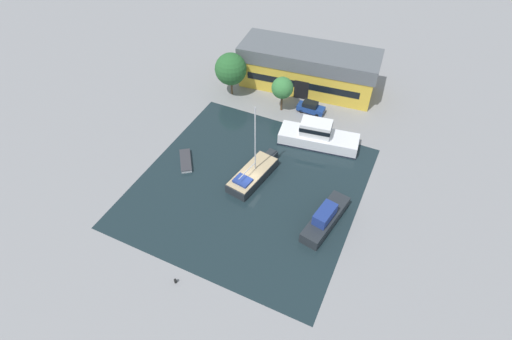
{
  "coord_description": "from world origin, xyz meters",
  "views": [
    {
      "loc": [
        16.13,
        -31.8,
        38.58
      ],
      "look_at": [
        0.0,
        2.15,
        1.0
      ],
      "focal_mm": 28.0,
      "sensor_mm": 36.0,
      "label": 1
    }
  ],
  "objects_px": {
    "quay_tree_by_water": "(231,69)",
    "small_dinghy": "(186,161)",
    "sailboat_moored": "(254,174)",
    "quay_tree_near_building": "(282,88)",
    "cabin_boat": "(325,218)",
    "warehouse_building": "(308,68)",
    "parked_car": "(311,107)",
    "motor_cruiser": "(318,136)"
  },
  "relations": [
    {
      "from": "parked_car",
      "to": "sailboat_moored",
      "type": "relative_size",
      "value": 0.38
    },
    {
      "from": "parked_car",
      "to": "sailboat_moored",
      "type": "height_order",
      "value": "sailboat_moored"
    },
    {
      "from": "sailboat_moored",
      "to": "quay_tree_near_building",
      "type": "bearing_deg",
      "value": 108.36
    },
    {
      "from": "warehouse_building",
      "to": "quay_tree_by_water",
      "type": "distance_m",
      "value": 13.02
    },
    {
      "from": "sailboat_moored",
      "to": "small_dinghy",
      "type": "bearing_deg",
      "value": -162.97
    },
    {
      "from": "warehouse_building",
      "to": "motor_cruiser",
      "type": "xyz_separation_m",
      "value": [
        6.64,
        -13.52,
        -2.17
      ]
    },
    {
      "from": "cabin_boat",
      "to": "warehouse_building",
      "type": "bearing_deg",
      "value": 124.69
    },
    {
      "from": "quay_tree_near_building",
      "to": "small_dinghy",
      "type": "distance_m",
      "value": 18.89
    },
    {
      "from": "quay_tree_by_water",
      "to": "cabin_boat",
      "type": "relative_size",
      "value": 0.84
    },
    {
      "from": "warehouse_building",
      "to": "quay_tree_near_building",
      "type": "distance_m",
      "value": 8.21
    },
    {
      "from": "quay_tree_near_building",
      "to": "motor_cruiser",
      "type": "distance_m",
      "value": 9.99
    },
    {
      "from": "warehouse_building",
      "to": "sailboat_moored",
      "type": "height_order",
      "value": "sailboat_moored"
    },
    {
      "from": "warehouse_building",
      "to": "quay_tree_near_building",
      "type": "height_order",
      "value": "warehouse_building"
    },
    {
      "from": "parked_car",
      "to": "motor_cruiser",
      "type": "bearing_deg",
      "value": 27.08
    },
    {
      "from": "quay_tree_by_water",
      "to": "small_dinghy",
      "type": "distance_m",
      "value": 18.29
    },
    {
      "from": "quay_tree_near_building",
      "to": "sailboat_moored",
      "type": "distance_m",
      "value": 16.2
    },
    {
      "from": "quay_tree_by_water",
      "to": "cabin_boat",
      "type": "height_order",
      "value": "quay_tree_by_water"
    },
    {
      "from": "quay_tree_near_building",
      "to": "sailboat_moored",
      "type": "xyz_separation_m",
      "value": [
        2.56,
        -15.64,
        -3.36
      ]
    },
    {
      "from": "motor_cruiser",
      "to": "parked_car",
      "type": "bearing_deg",
      "value": 18.31
    },
    {
      "from": "quay_tree_near_building",
      "to": "motor_cruiser",
      "type": "relative_size",
      "value": 0.49
    },
    {
      "from": "small_dinghy",
      "to": "cabin_boat",
      "type": "height_order",
      "value": "cabin_boat"
    },
    {
      "from": "quay_tree_near_building",
      "to": "quay_tree_by_water",
      "type": "distance_m",
      "value": 9.35
    },
    {
      "from": "quay_tree_by_water",
      "to": "sailboat_moored",
      "type": "height_order",
      "value": "sailboat_moored"
    },
    {
      "from": "quay_tree_by_water",
      "to": "cabin_boat",
      "type": "bearing_deg",
      "value": -40.43
    },
    {
      "from": "quay_tree_by_water",
      "to": "warehouse_building",
      "type": "bearing_deg",
      "value": 35.12
    },
    {
      "from": "quay_tree_by_water",
      "to": "motor_cruiser",
      "type": "height_order",
      "value": "quay_tree_by_water"
    },
    {
      "from": "warehouse_building",
      "to": "parked_car",
      "type": "distance_m",
      "value": 7.82
    },
    {
      "from": "parked_car",
      "to": "quay_tree_near_building",
      "type": "bearing_deg",
      "value": -72.01
    },
    {
      "from": "parked_car",
      "to": "cabin_boat",
      "type": "xyz_separation_m",
      "value": [
        9.18,
        -20.35,
        0.16
      ]
    },
    {
      "from": "motor_cruiser",
      "to": "small_dinghy",
      "type": "distance_m",
      "value": 19.14
    },
    {
      "from": "quay_tree_by_water",
      "to": "motor_cruiser",
      "type": "relative_size",
      "value": 0.61
    },
    {
      "from": "sailboat_moored",
      "to": "cabin_boat",
      "type": "relative_size",
      "value": 1.32
    },
    {
      "from": "quay_tree_near_building",
      "to": "sailboat_moored",
      "type": "relative_size",
      "value": 0.51
    },
    {
      "from": "sailboat_moored",
      "to": "small_dinghy",
      "type": "xyz_separation_m",
      "value": [
        -9.82,
        -1.37,
        -0.48
      ]
    },
    {
      "from": "quay_tree_near_building",
      "to": "quay_tree_by_water",
      "type": "xyz_separation_m",
      "value": [
        -9.31,
        0.62,
        0.57
      ]
    },
    {
      "from": "warehouse_building",
      "to": "small_dinghy",
      "type": "xyz_separation_m",
      "value": [
        -8.56,
        -25.1,
        -3.3
      ]
    },
    {
      "from": "quay_tree_near_building",
      "to": "small_dinghy",
      "type": "xyz_separation_m",
      "value": [
        -7.26,
        -17.01,
        -3.84
      ]
    },
    {
      "from": "warehouse_building",
      "to": "quay_tree_by_water",
      "type": "relative_size",
      "value": 3.22
    },
    {
      "from": "parked_car",
      "to": "cabin_boat",
      "type": "height_order",
      "value": "cabin_boat"
    },
    {
      "from": "quay_tree_near_building",
      "to": "cabin_boat",
      "type": "xyz_separation_m",
      "value": [
        13.61,
        -18.91,
        -3.07
      ]
    },
    {
      "from": "sailboat_moored",
      "to": "cabin_boat",
      "type": "distance_m",
      "value": 11.53
    },
    {
      "from": "warehouse_building",
      "to": "cabin_boat",
      "type": "distance_m",
      "value": 29.78
    }
  ]
}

